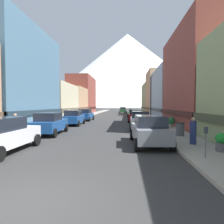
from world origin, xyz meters
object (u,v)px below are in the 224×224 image
(car_right_2, at_px, (136,116))
(streetlamp_right, at_px, (151,92))
(car_left_2, at_px, (73,118))
(car_left_3, at_px, (85,115))
(potted_plant_0, at_px, (221,142))
(pedestrian_2, at_px, (15,124))
(potted_plant_1, at_px, (171,121))
(car_left_0, at_px, (3,135))
(car_right_0, at_px, (149,130))
(car_driving_0, at_px, (123,110))
(car_left_1, at_px, (50,123))
(trash_bin_right, at_px, (180,129))
(pedestrian_1, at_px, (69,115))
(pedestrian_0, at_px, (193,132))
(car_right_3, at_px, (133,113))
(parking_meter_near, at_px, (206,138))
(car_right_1, at_px, (140,120))

(car_right_2, distance_m, streetlamp_right, 5.40)
(car_left_2, distance_m, car_left_3, 6.82)
(potted_plant_0, bearing_deg, pedestrian_2, 159.62)
(car_right_2, xyz_separation_m, potted_plant_1, (3.20, -7.40, -0.17))
(potted_plant_1, bearing_deg, streetlamp_right, 116.97)
(car_left_0, relative_size, car_right_0, 0.99)
(car_driving_0, bearing_deg, car_left_1, -97.42)
(trash_bin_right, bearing_deg, pedestrian_2, 179.02)
(car_right_2, height_order, pedestrian_1, pedestrian_1)
(car_driving_0, relative_size, pedestrian_0, 2.86)
(car_right_3, distance_m, pedestrian_2, 24.17)
(car_right_0, distance_m, car_right_3, 24.92)
(car_right_0, bearing_deg, car_left_0, -162.87)
(trash_bin_right, bearing_deg, potted_plant_0, -82.14)
(pedestrian_0, bearing_deg, pedestrian_2, 165.61)
(trash_bin_right, distance_m, pedestrian_1, 19.33)
(car_left_1, xyz_separation_m, car_left_3, (-0.00, 14.07, 0.00))
(potted_plant_0, height_order, streetlamp_right, streetlamp_right)
(pedestrian_0, xyz_separation_m, pedestrian_1, (-12.50, 17.64, 0.06))
(pedestrian_2, bearing_deg, potted_plant_0, -20.38)
(car_left_2, distance_m, car_right_3, 15.91)
(parking_meter_near, height_order, trash_bin_right, parking_meter_near)
(car_right_2, bearing_deg, car_left_2, -147.66)
(pedestrian_1, relative_size, streetlamp_right, 0.28)
(car_left_3, distance_m, car_right_0, 19.31)
(car_driving_0, xyz_separation_m, pedestrian_2, (-7.85, -42.19, -0.03))
(streetlamp_right, bearing_deg, car_left_1, -139.15)
(car_right_0, relative_size, potted_plant_1, 4.48)
(car_right_3, height_order, potted_plant_1, car_right_3)
(pedestrian_1, bearing_deg, streetlamp_right, -26.49)
(car_driving_0, bearing_deg, car_right_2, -85.72)
(car_left_0, relative_size, car_left_3, 1.01)
(trash_bin_right, bearing_deg, car_left_1, 174.59)
(pedestrian_1, height_order, pedestrian_2, pedestrian_1)
(potted_plant_0, xyz_separation_m, pedestrian_1, (-13.25, 19.36, 0.29))
(car_right_0, distance_m, potted_plant_1, 8.94)
(trash_bin_right, bearing_deg, potted_plant_1, 83.41)
(car_right_1, height_order, car_driving_0, same)
(car_left_0, xyz_separation_m, pedestrian_2, (-2.45, 5.28, -0.03))
(car_left_3, bearing_deg, parking_meter_near, -65.57)
(car_left_2, bearing_deg, car_driving_0, 81.03)
(car_driving_0, height_order, streetlamp_right, streetlamp_right)
(car_left_2, bearing_deg, car_left_0, -90.01)
(car_left_1, bearing_deg, car_driving_0, 82.58)
(car_right_3, bearing_deg, car_left_3, -136.71)
(car_right_3, height_order, pedestrian_1, pedestrian_1)
(pedestrian_2, bearing_deg, car_left_1, 16.90)
(car_right_3, bearing_deg, potted_plant_0, -83.22)
(car_right_2, relative_size, parking_meter_near, 3.37)
(car_left_1, distance_m, car_driving_0, 41.79)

